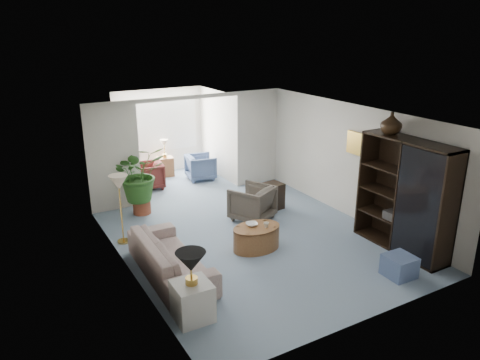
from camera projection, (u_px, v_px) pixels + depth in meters
floor at (255, 241)px, 9.14m from camera, size 6.00×6.00×0.00m
sunroom_floor at (176, 182)px, 12.51m from camera, size 2.60×2.60×0.00m
back_pier_left at (113, 157)px, 10.31m from camera, size 1.20×0.12×2.50m
back_pier_right at (257, 138)px, 12.10m from camera, size 1.20×0.12×2.50m
back_header at (189, 97)px, 10.82m from camera, size 2.60×0.12×0.10m
window_pane at (159, 125)px, 12.95m from camera, size 2.20×0.02×1.50m
window_blinds at (160, 125)px, 12.92m from camera, size 2.20×0.02×1.50m
framed_picture at (358, 144)px, 9.67m from camera, size 0.04×0.50×0.40m
sofa at (170, 257)px, 7.83m from camera, size 0.93×2.26×0.65m
end_table at (192, 301)px, 6.64m from camera, size 0.54×0.54×0.58m
table_lamp at (191, 262)px, 6.44m from camera, size 0.44×0.44×0.30m
floor_lamp at (119, 182)px, 8.68m from camera, size 0.36×0.36×0.28m
coffee_table at (256, 238)px, 8.76m from camera, size 1.18×1.18×0.45m
coffee_bowl at (252, 224)px, 8.74m from camera, size 0.28×0.28×0.05m
coffee_cup at (266, 225)px, 8.66m from camera, size 0.13×0.13×0.09m
wingback_chair at (252, 203)px, 10.04m from camera, size 1.11×1.12×0.76m
side_table_dark at (271, 196)px, 10.64m from camera, size 0.56×0.47×0.61m
entertainment_cabinet at (405, 196)px, 8.50m from camera, size 0.51×1.93×2.14m
cabinet_urn at (391, 123)px, 8.50m from camera, size 0.40×0.40×0.41m
ottoman at (399, 266)px, 7.81m from camera, size 0.48×0.48×0.37m
plant_pot at (142, 207)px, 10.43m from camera, size 0.40×0.40×0.32m
house_plant at (139, 173)px, 10.17m from camera, size 1.14×0.99×1.26m
sunroom_chair_blue at (201, 167)px, 12.69m from camera, size 0.86×0.84×0.69m
sunroom_chair_maroon at (149, 176)px, 11.98m from camera, size 0.85×0.84×0.68m
sunroom_table at (165, 167)px, 12.98m from camera, size 0.49×0.41×0.54m
shelf_clutter at (412, 205)px, 8.32m from camera, size 0.30×0.88×1.06m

